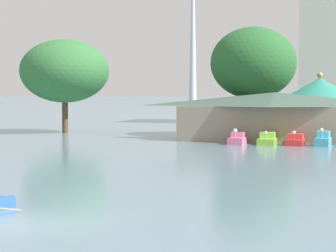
% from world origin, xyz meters
% --- Properties ---
extents(ground_plane, '(2000.00, 2000.00, 0.00)m').
position_xyz_m(ground_plane, '(0.00, 0.00, 0.00)').
color(ground_plane, slate).
extents(pedal_boat_pink, '(1.62, 2.65, 1.58)m').
position_xyz_m(pedal_boat_pink, '(2.19, 37.74, 0.48)').
color(pedal_boat_pink, pink).
rests_on(pedal_boat_pink, ground).
extents(pedal_boat_lime, '(1.68, 3.00, 1.38)m').
position_xyz_m(pedal_boat_lime, '(4.99, 38.14, 0.47)').
color(pedal_boat_lime, '#8CCC3F').
rests_on(pedal_boat_lime, ground).
extents(pedal_boat_red, '(1.80, 3.03, 1.44)m').
position_xyz_m(pedal_boat_red, '(7.64, 38.16, 0.43)').
color(pedal_boat_red, red).
rests_on(pedal_boat_red, ground).
extents(pedal_boat_cyan, '(1.59, 2.48, 1.72)m').
position_xyz_m(pedal_boat_cyan, '(10.19, 37.96, 0.56)').
color(pedal_boat_cyan, '#4CB7CC').
rests_on(pedal_boat_cyan, ground).
extents(boathouse, '(20.69, 8.23, 5.03)m').
position_xyz_m(boathouse, '(5.19, 43.16, 2.63)').
color(boathouse, gray).
rests_on(boathouse, ground).
extents(green_roof_pavilion, '(10.11, 10.11, 7.49)m').
position_xyz_m(green_roof_pavilion, '(9.53, 55.11, 3.87)').
color(green_roof_pavilion, brown).
rests_on(green_roof_pavilion, ground).
extents(shoreline_tree_tall_left, '(11.00, 11.00, 11.60)m').
position_xyz_m(shoreline_tree_tall_left, '(-21.03, 48.82, 7.68)').
color(shoreline_tree_tall_left, brown).
rests_on(shoreline_tree_tall_left, ground).
extents(shoreline_tree_mid, '(9.73, 9.73, 12.45)m').
position_xyz_m(shoreline_tree_mid, '(2.30, 48.65, 8.35)').
color(shoreline_tree_mid, brown).
rests_on(shoreline_tree_mid, ground).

